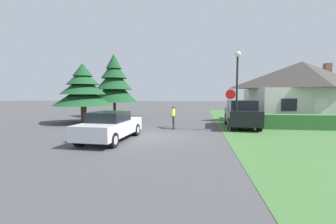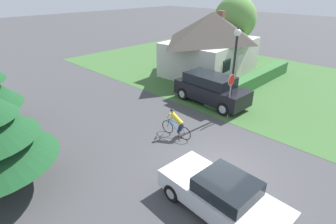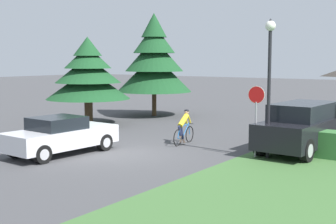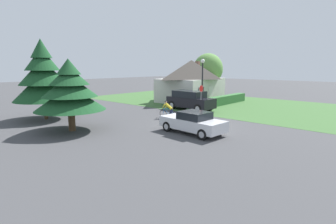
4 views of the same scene
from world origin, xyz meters
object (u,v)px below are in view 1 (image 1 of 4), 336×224
Objects in this scene: stop_sign at (230,102)px; street_lamp at (237,76)px; cyclist at (173,118)px; conifer_tall_far at (114,83)px; cottage_house at (301,91)px; conifer_tall_near at (83,89)px; sedan_left_lane at (110,126)px; parked_suv_right at (241,113)px.

street_lamp is (0.40, 0.18, 1.63)m from stop_sign.
cyclist is 10.41m from conifer_tall_far.
cottage_house is 18.03m from conifer_tall_near.
stop_sign is at bearing -156.12° from street_lamp.
cottage_house is at bearing 43.73° from street_lamp.
cyclist is (-10.20, -5.35, -1.91)m from cottage_house.
cottage_house is 1.41× the size of conifer_tall_far.
cyclist reaches higher than sedan_left_lane.
cottage_house reaches higher than stop_sign.
conifer_tall_near is (-12.15, 0.71, 1.75)m from parked_suv_right.
cottage_house is 1.81× the size of street_lamp.
sedan_left_lane is at bearing 28.43° from stop_sign.
conifer_tall_near is at bearing 40.43° from sedan_left_lane.
conifer_tall_near is (-11.53, 2.53, -0.73)m from street_lamp.
cyclist is at bearing -27.35° from sedan_left_lane.
conifer_tall_near is at bearing -95.98° from conifer_tall_far.
conifer_tall_near is at bearing 167.60° from street_lamp.
sedan_left_lane is 1.69× the size of stop_sign.
conifer_tall_near is 0.74× the size of conifer_tall_far.
cyclist is at bearing 171.99° from street_lamp.
conifer_tall_far is at bearing -39.34° from stop_sign.
conifer_tall_far reaches higher than cyclist.
street_lamp is at bearing -56.43° from sedan_left_lane.
cyclist is 0.28× the size of conifer_tall_far.
street_lamp is (-0.62, -1.82, 2.48)m from parked_suv_right.
street_lamp is 11.83m from conifer_tall_near.
street_lamp is 13.47m from conifer_tall_far.
cottage_house is at bearing 10.80° from conifer_tall_near.
conifer_tall_far is at bearing 168.84° from cottage_house.
street_lamp reaches higher than parked_suv_right.
cyclist is 0.36× the size of parked_suv_right.
cottage_house is at bearing -50.99° from parked_suv_right.
stop_sign reaches higher than cyclist.
cottage_house reaches higher than street_lamp.
cottage_house is 17.28m from conifer_tall_far.
conifer_tall_far is (-10.98, 7.81, -0.01)m from street_lamp.
cottage_house is at bearing -6.29° from conifer_tall_far.
parked_suv_right is at bearing -119.39° from stop_sign.
parked_suv_right is at bearing -3.36° from conifer_tall_near.
stop_sign is 1.68m from street_lamp.
street_lamp is (6.65, 3.89, 2.74)m from sedan_left_lane.
stop_sign is 0.55× the size of conifer_tall_near.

